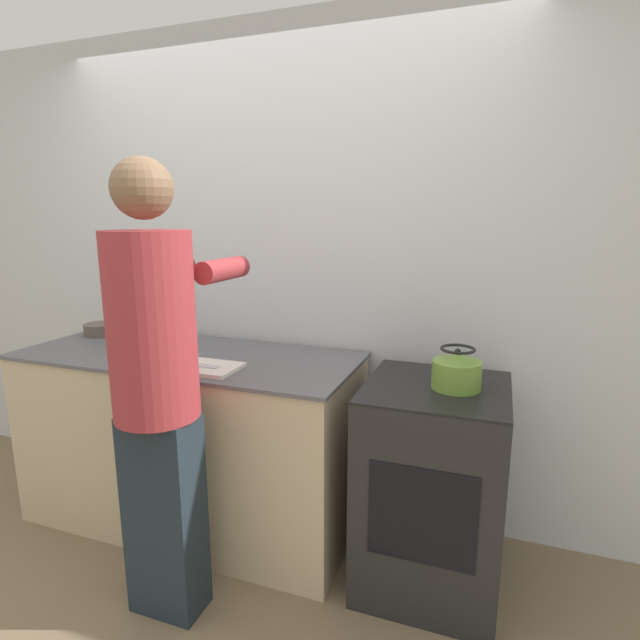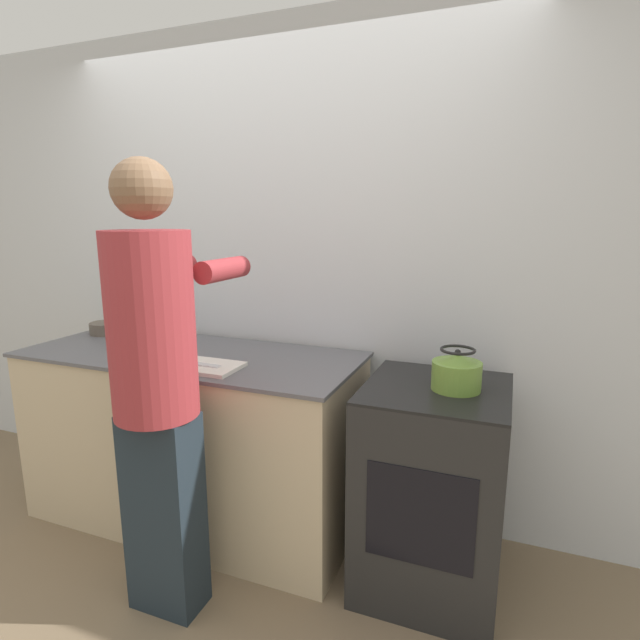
# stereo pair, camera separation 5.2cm
# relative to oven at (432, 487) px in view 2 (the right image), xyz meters

# --- Properties ---
(ground_plane) EXTENTS (12.00, 12.00, 0.00)m
(ground_plane) POSITION_rel_oven_xyz_m (-0.91, -0.31, -0.46)
(ground_plane) COLOR #7A664C
(wall_back) EXTENTS (8.00, 0.05, 2.60)m
(wall_back) POSITION_rel_oven_xyz_m (-0.91, 0.45, 0.84)
(wall_back) COLOR silver
(wall_back) RESTS_ON ground_plane
(counter) EXTENTS (1.75, 0.72, 0.93)m
(counter) POSITION_rel_oven_xyz_m (-1.26, 0.04, 0.00)
(counter) COLOR #C6B28E
(counter) RESTS_ON ground_plane
(oven) EXTENTS (0.59, 0.61, 0.92)m
(oven) POSITION_rel_oven_xyz_m (0.00, 0.00, 0.00)
(oven) COLOR black
(oven) RESTS_ON ground_plane
(person) EXTENTS (0.37, 0.61, 1.82)m
(person) POSITION_rel_oven_xyz_m (-0.99, -0.53, 0.54)
(person) COLOR #1D2932
(person) RESTS_ON ground_plane
(cutting_board) EXTENTS (0.35, 0.22, 0.02)m
(cutting_board) POSITION_rel_oven_xyz_m (-1.04, -0.15, 0.48)
(cutting_board) COLOR silver
(cutting_board) RESTS_ON counter
(knife) EXTENTS (0.23, 0.04, 0.01)m
(knife) POSITION_rel_oven_xyz_m (-1.06, -0.17, 0.49)
(knife) COLOR silver
(knife) RESTS_ON cutting_board
(kettle) EXTENTS (0.20, 0.20, 0.17)m
(kettle) POSITION_rel_oven_xyz_m (0.08, -0.00, 0.53)
(kettle) COLOR olive
(kettle) RESTS_ON oven
(bowl_prep) EXTENTS (0.19, 0.19, 0.07)m
(bowl_prep) POSITION_rel_oven_xyz_m (-1.97, 0.22, 0.50)
(bowl_prep) COLOR brown
(bowl_prep) RESTS_ON counter
(canister_jar) EXTENTS (0.16, 0.16, 0.19)m
(canister_jar) POSITION_rel_oven_xyz_m (-1.57, 0.03, 0.56)
(canister_jar) COLOR #4C4C51
(canister_jar) RESTS_ON counter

